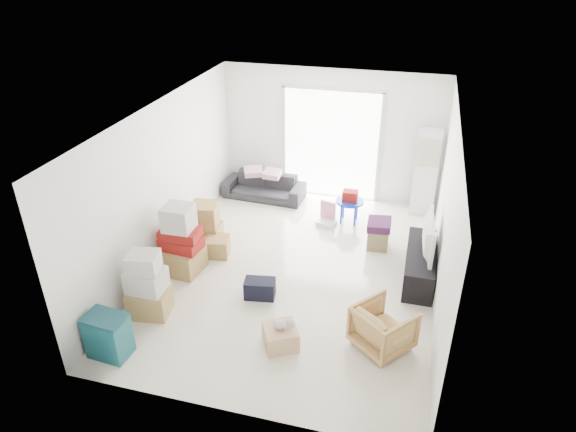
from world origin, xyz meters
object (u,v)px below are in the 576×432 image
at_px(sofa, 264,183).
at_px(kids_table, 350,200).
at_px(wood_crate, 280,336).
at_px(storage_bins, 108,335).
at_px(ottoman, 378,238).
at_px(armchair, 384,326).
at_px(television, 422,247).
at_px(ac_tower, 426,173).
at_px(tv_console, 420,264).

bearing_deg(sofa, kids_table, -13.96).
bearing_deg(wood_crate, storage_bins, -160.73).
bearing_deg(kids_table, ottoman, -51.26).
relative_size(sofa, kids_table, 2.57).
relative_size(sofa, armchair, 2.41).
height_order(television, sofa, sofa).
distance_m(ac_tower, armchair, 4.13).
xyz_separation_m(ac_tower, television, (0.05, -2.30, -0.30)).
bearing_deg(tv_console, television, -90.00).
xyz_separation_m(storage_bins, wood_crate, (2.14, 0.75, -0.17)).
bearing_deg(tv_console, wood_crate, -129.76).
bearing_deg(television, storage_bins, 122.95).
relative_size(ac_tower, tv_console, 1.16).
distance_m(armchair, kids_table, 3.49).
xyz_separation_m(ac_tower, tv_console, (0.05, -2.30, -0.62)).
distance_m(kids_table, wood_crate, 3.71).
bearing_deg(ac_tower, tv_console, -88.75).
xyz_separation_m(ac_tower, sofa, (-3.26, -0.15, -0.54)).
height_order(television, armchair, armchair).
height_order(ac_tower, storage_bins, ac_tower).
height_order(kids_table, wood_crate, kids_table).
height_order(tv_console, television, television).
bearing_deg(sofa, ottoman, -25.51).
distance_m(sofa, ottoman, 2.92).
bearing_deg(armchair, ottoman, -43.51).
xyz_separation_m(ac_tower, armchair, (-0.37, -4.08, -0.52)).
bearing_deg(sofa, storage_bins, -93.68).
bearing_deg(ottoman, tv_console, -45.23).
xyz_separation_m(sofa, storage_bins, (-0.59, -5.01, -0.02)).
relative_size(ac_tower, television, 1.69).
bearing_deg(sofa, wood_crate, -66.93).
distance_m(television, armchair, 1.84).
distance_m(sofa, armchair, 4.88).
xyz_separation_m(kids_table, wood_crate, (-0.36, -3.68, -0.33)).
xyz_separation_m(tv_console, ottoman, (-0.75, 0.76, -0.07)).
bearing_deg(wood_crate, kids_table, 84.44).
bearing_deg(tv_console, storage_bins, -143.74).
distance_m(television, storage_bins, 4.84).
height_order(armchair, ottoman, armchair).
xyz_separation_m(armchair, ottoman, (-0.33, 2.54, -0.17)).
distance_m(tv_console, storage_bins, 4.84).
height_order(armchair, storage_bins, armchair).
bearing_deg(storage_bins, sofa, 83.29).
bearing_deg(ottoman, sofa, 151.45).
xyz_separation_m(sofa, kids_table, (1.91, -0.58, 0.14)).
height_order(tv_console, storage_bins, storage_bins).
relative_size(television, armchair, 1.46).
relative_size(ac_tower, armchair, 2.48).
bearing_deg(ac_tower, wood_crate, -111.16).
bearing_deg(ottoman, storage_bins, -131.05).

